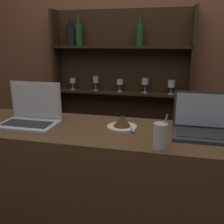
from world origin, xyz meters
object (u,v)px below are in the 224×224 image
Objects in this scene: laptop_near at (31,115)px; laptop_far at (202,126)px; water_glass at (160,136)px; cake_plate at (122,123)px.

laptop_far is at bearing 2.80° from laptop_near.
laptop_near reaches higher than laptop_far.
laptop_far is (1.01, 0.05, -0.01)m from laptop_near.
cake_plate is at bearing 132.79° from water_glass.
laptop_near is at bearing 166.64° from water_glass.
laptop_far is 0.45m from cake_plate.
laptop_far reaches higher than water_glass.
cake_plate is (0.56, 0.06, -0.03)m from laptop_near.
water_glass is at bearing -13.36° from laptop_near.
laptop_near is 1.88× the size of cake_plate.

